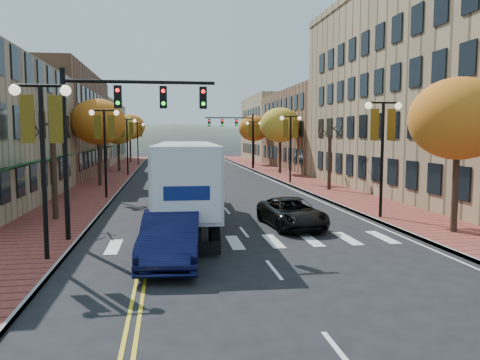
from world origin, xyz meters
name	(u,v)px	position (x,y,z in m)	size (l,w,h in m)	color
ground	(262,254)	(0.00, 0.00, 0.00)	(200.00, 200.00, 0.00)	black
sidewalk_left	(112,177)	(-9.00, 32.50, 0.07)	(4.00, 85.00, 0.15)	brown
sidewalk_right	(283,175)	(9.00, 32.50, 0.07)	(4.00, 85.00, 0.15)	brown
building_left_mid	(36,124)	(-17.00, 36.00, 5.50)	(12.00, 24.00, 11.00)	brown
building_left_far	(80,132)	(-17.00, 61.00, 4.75)	(12.00, 26.00, 9.50)	#9E8966
building_right_near	(461,93)	(18.50, 16.00, 7.50)	(15.00, 28.00, 15.00)	#997F5B
building_right_mid	(337,130)	(18.50, 42.00, 5.00)	(15.00, 24.00, 10.00)	brown
building_right_far	(292,128)	(18.50, 64.00, 5.50)	(15.00, 20.00, 11.00)	#9E8966
tree_left_a	(54,177)	(-9.00, 8.00, 2.25)	(0.28, 0.28, 4.20)	#382619
tree_left_b	(98,122)	(-9.00, 24.00, 5.45)	(4.48, 4.48, 7.21)	#382619
tree_left_c	(118,129)	(-9.00, 40.00, 5.05)	(4.16, 4.16, 6.69)	#382619
tree_left_d	(130,127)	(-9.00, 58.00, 5.60)	(4.61, 4.61, 7.42)	#382619
tree_right_a	(458,119)	(9.00, 2.00, 5.05)	(4.16, 4.16, 6.69)	#382619
tree_right_b	(329,163)	(9.00, 18.00, 2.25)	(0.28, 0.28, 4.20)	#382619
tree_right_c	(280,125)	(9.00, 34.00, 5.45)	(4.48, 4.48, 7.21)	#382619
tree_right_d	(254,128)	(9.00, 50.00, 5.29)	(4.35, 4.35, 7.00)	#382619
lamp_left_a	(42,137)	(-7.50, 0.00, 4.29)	(1.96, 0.36, 6.05)	black
lamp_left_b	(105,136)	(-7.50, 16.00, 4.29)	(1.96, 0.36, 6.05)	black
lamp_left_c	(127,136)	(-7.50, 34.00, 4.29)	(1.96, 0.36, 6.05)	black
lamp_left_d	(138,135)	(-7.50, 52.00, 4.29)	(1.96, 0.36, 6.05)	black
lamp_right_a	(383,137)	(7.50, 6.00, 4.29)	(1.96, 0.36, 6.05)	black
lamp_right_b	(291,136)	(7.50, 24.00, 4.29)	(1.96, 0.36, 6.05)	black
lamp_right_c	(254,135)	(7.50, 42.00, 4.29)	(1.96, 0.36, 6.05)	black
traffic_mast_near	(114,121)	(-5.48, 3.00, 4.92)	(6.10, 0.35, 7.00)	black
traffic_mast_far	(238,130)	(5.48, 42.00, 4.92)	(6.10, 0.34, 7.00)	black
semi_truck	(186,175)	(-2.43, 7.26, 2.32)	(3.15, 15.99, 3.98)	black
navy_sedan	(172,237)	(-3.27, -0.56, 0.89)	(1.89, 5.43, 1.79)	#0D1036
black_suv	(292,213)	(2.43, 4.80, 0.69)	(2.30, 4.98, 1.38)	black
car_far_white	(182,159)	(-1.10, 56.75, 0.64)	(1.52, 3.78, 1.29)	silver
car_far_silver	(214,159)	(3.82, 56.05, 0.58)	(1.64, 4.03, 1.17)	#9E9DA4
car_far_oncoming	(204,156)	(3.04, 65.96, 0.71)	(1.51, 4.33, 1.43)	#A2A1A9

